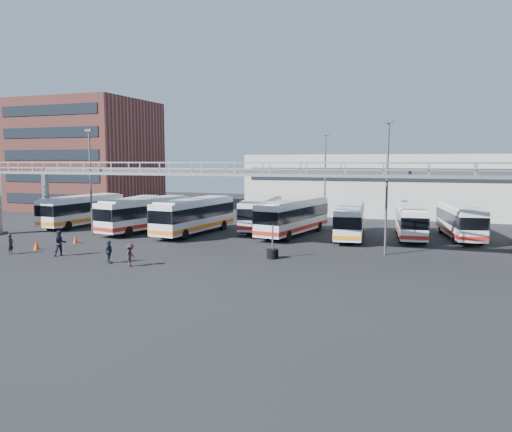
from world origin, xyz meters
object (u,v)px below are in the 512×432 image
(bus_8, at_px, (460,220))
(cone_left, at_px, (36,245))
(tire_stack, at_px, (273,253))
(pedestrian_d, at_px, (109,252))
(light_pole_left, at_px, (90,176))
(pedestrian_a, at_px, (11,244))
(bus_7, at_px, (411,220))
(bus_3, at_px, (194,215))
(bus_6, at_px, (350,220))
(bus_5, at_px, (293,216))
(light_pole_back, at_px, (325,174))
(bus_4, at_px, (261,212))
(bus_0, at_px, (83,209))
(cone_right, at_px, (75,239))
(pedestrian_b, at_px, (60,243))
(bus_2, at_px, (145,213))
(bus_1, at_px, (134,210))
(light_pole_mid, at_px, (387,180))
(pedestrian_c, at_px, (130,255))

(bus_8, bearing_deg, cone_left, -161.29)
(tire_stack, bearing_deg, pedestrian_d, -151.31)
(light_pole_left, bearing_deg, pedestrian_a, -86.03)
(bus_7, height_order, pedestrian_d, bus_7)
(bus_3, distance_m, bus_6, 15.05)
(bus_6, height_order, pedestrian_d, bus_6)
(bus_5, xyz_separation_m, cone_left, (-17.51, -14.75, -1.53))
(light_pole_back, xyz_separation_m, bus_4, (-5.71, -4.81, -3.89))
(bus_4, bearing_deg, pedestrian_a, -132.19)
(light_pole_back, distance_m, bus_0, 27.09)
(pedestrian_a, bearing_deg, cone_left, -22.73)
(light_pole_back, distance_m, bus_5, 8.69)
(light_pole_back, height_order, bus_3, light_pole_back)
(cone_right, height_order, tire_stack, tire_stack)
(light_pole_back, relative_size, bus_7, 1.00)
(light_pole_left, xyz_separation_m, bus_6, (24.06, 6.38, -3.98))
(tire_stack, bearing_deg, cone_left, -170.83)
(pedestrian_b, bearing_deg, bus_2, 41.13)
(bus_1, relative_size, tire_stack, 4.10)
(bus_3, bearing_deg, pedestrian_d, -82.28)
(pedestrian_b, bearing_deg, bus_3, 18.66)
(cone_right, bearing_deg, light_pole_left, 111.40)
(bus_6, distance_m, cone_right, 24.87)
(light_pole_back, xyz_separation_m, bus_7, (9.38, -5.62, -4.04))
(bus_3, bearing_deg, pedestrian_b, -102.73)
(light_pole_mid, distance_m, bus_2, 25.01)
(bus_0, distance_m, cone_right, 12.21)
(bus_8, xyz_separation_m, pedestrian_d, (-23.65, -20.55, -0.92))
(bus_1, xyz_separation_m, bus_5, (19.25, -1.90, 0.23))
(pedestrian_a, bearing_deg, tire_stack, -88.38)
(bus_1, xyz_separation_m, cone_left, (1.74, -16.65, -1.30))
(bus_5, xyz_separation_m, pedestrian_d, (-8.58, -17.28, -1.10))
(light_pole_back, height_order, bus_1, light_pole_back)
(light_pole_back, xyz_separation_m, cone_left, (-18.90, -22.43, -5.34))
(light_pole_left, bearing_deg, pedestrian_b, -63.80)
(light_pole_left, height_order, pedestrian_c, light_pole_left)
(bus_8, bearing_deg, bus_5, -177.98)
(light_pole_mid, relative_size, cone_left, 13.21)
(bus_2, xyz_separation_m, bus_7, (25.66, 4.77, -0.21))
(light_pole_back, bearing_deg, pedestrian_d, -111.77)
(bus_1, height_order, pedestrian_a, bus_1)
(light_pole_left, xyz_separation_m, bus_5, (18.61, 6.31, -3.81))
(bus_1, distance_m, cone_right, 13.18)
(bus_2, bearing_deg, bus_1, 144.36)
(pedestrian_b, bearing_deg, bus_7, -16.97)
(light_pole_back, bearing_deg, bus_0, -160.69)
(bus_1, bearing_deg, cone_right, -87.86)
(bus_3, height_order, pedestrian_d, bus_3)
(bus_7, relative_size, pedestrian_b, 5.20)
(bus_5, distance_m, pedestrian_d, 19.32)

